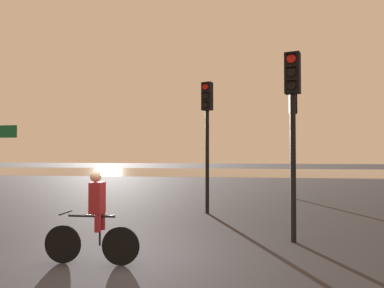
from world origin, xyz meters
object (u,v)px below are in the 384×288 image
traffic_light_center (207,122)px  traffic_light_near_right (293,109)px  cyclist (95,217)px  traffic_light_far_right (293,125)px

traffic_light_center → traffic_light_near_right: 4.20m
traffic_light_center → cyclist: (-1.39, -5.70, -2.10)m
traffic_light_center → cyclist: bearing=96.0°
traffic_light_center → traffic_light_near_right: (2.23, -3.56, -0.05)m
traffic_light_far_right → cyclist: size_ratio=2.62×
traffic_light_near_right → traffic_light_far_right: 7.91m
traffic_light_near_right → cyclist: (-3.61, -2.14, -2.06)m
traffic_light_center → traffic_light_near_right: bearing=141.7°
traffic_light_far_right → cyclist: traffic_light_far_right is taller
traffic_light_center → traffic_light_near_right: size_ratio=1.02×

